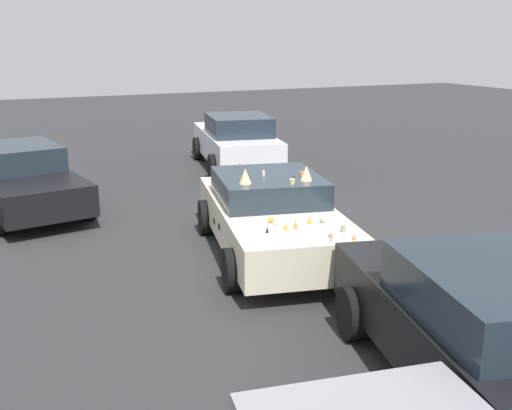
# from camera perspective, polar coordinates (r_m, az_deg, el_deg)

# --- Properties ---
(ground_plane) EXTENTS (60.00, 60.00, 0.00)m
(ground_plane) POSITION_cam_1_polar(r_m,az_deg,el_deg) (10.40, 1.51, -4.60)
(ground_plane) COLOR #2D2D30
(art_car_decorated) EXTENTS (4.70, 2.76, 1.55)m
(art_car_decorated) POSITION_cam_1_polar(r_m,az_deg,el_deg) (10.24, 1.46, -0.96)
(art_car_decorated) COLOR beige
(art_car_decorated) RESTS_ON ground
(parked_sedan_row_back_center) EXTENTS (4.76, 2.59, 1.51)m
(parked_sedan_row_back_center) POSITION_cam_1_polar(r_m,az_deg,el_deg) (17.04, -1.85, 5.92)
(parked_sedan_row_back_center) COLOR white
(parked_sedan_row_back_center) RESTS_ON ground
(parked_sedan_near_left) EXTENTS (4.50, 2.72, 1.45)m
(parked_sedan_near_left) POSITION_cam_1_polar(r_m,az_deg,el_deg) (6.69, 20.39, -10.55)
(parked_sedan_near_left) COLOR black
(parked_sedan_near_left) RESTS_ON ground
(parked_sedan_far_right) EXTENTS (4.39, 2.47, 1.38)m
(parked_sedan_far_right) POSITION_cam_1_polar(r_m,az_deg,el_deg) (13.64, -20.89, 2.25)
(parked_sedan_far_right) COLOR black
(parked_sedan_far_right) RESTS_ON ground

